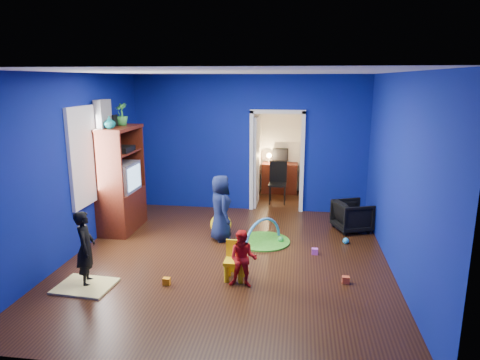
# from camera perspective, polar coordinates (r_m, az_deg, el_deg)

# --- Properties ---
(floor) EXTENTS (5.00, 5.50, 0.01)m
(floor) POSITION_cam_1_polar(r_m,az_deg,el_deg) (6.94, -1.60, -10.50)
(floor) COLOR black
(floor) RESTS_ON ground
(ceiling) EXTENTS (5.00, 5.50, 0.01)m
(ceiling) POSITION_cam_1_polar(r_m,az_deg,el_deg) (6.35, -1.78, 14.21)
(ceiling) COLOR white
(ceiling) RESTS_ON wall_back
(wall_back) EXTENTS (5.00, 0.02, 2.90)m
(wall_back) POSITION_cam_1_polar(r_m,az_deg,el_deg) (9.17, 1.21, 4.84)
(wall_back) COLOR navy
(wall_back) RESTS_ON floor
(wall_front) EXTENTS (5.00, 0.02, 2.90)m
(wall_front) POSITION_cam_1_polar(r_m,az_deg,el_deg) (3.91, -8.52, -7.04)
(wall_front) COLOR navy
(wall_front) RESTS_ON floor
(wall_left) EXTENTS (0.02, 5.50, 2.90)m
(wall_left) POSITION_cam_1_polar(r_m,az_deg,el_deg) (7.33, -21.34, 1.78)
(wall_left) COLOR navy
(wall_left) RESTS_ON floor
(wall_right) EXTENTS (0.02, 5.50, 2.90)m
(wall_right) POSITION_cam_1_polar(r_m,az_deg,el_deg) (6.56, 20.39, 0.59)
(wall_right) COLOR navy
(wall_right) RESTS_ON floor
(alcove) EXTENTS (1.00, 1.75, 2.50)m
(alcove) POSITION_cam_1_polar(r_m,az_deg,el_deg) (10.01, 5.22, 4.35)
(alcove) COLOR silver
(alcove) RESTS_ON floor
(armchair) EXTENTS (0.81, 0.80, 0.57)m
(armchair) POSITION_cam_1_polar(r_m,az_deg,el_deg) (8.36, 14.73, -4.65)
(armchair) COLOR black
(armchair) RESTS_ON floor
(child_black) EXTENTS (0.37, 0.45, 1.06)m
(child_black) POSITION_cam_1_polar(r_m,az_deg,el_deg) (6.32, -19.89, -8.55)
(child_black) COLOR black
(child_black) RESTS_ON floor
(child_navy) EXTENTS (0.58, 0.68, 1.18)m
(child_navy) POSITION_cam_1_polar(r_m,az_deg,el_deg) (7.54, -2.59, -3.74)
(child_navy) COLOR #0F1637
(child_navy) RESTS_ON floor
(toddler_red) EXTENTS (0.40, 0.32, 0.81)m
(toddler_red) POSITION_cam_1_polar(r_m,az_deg,el_deg) (5.93, 0.41, -10.49)
(toddler_red) COLOR red
(toddler_red) RESTS_ON floor
(vase) EXTENTS (0.22, 0.22, 0.21)m
(vase) POSITION_cam_1_polar(r_m,az_deg,el_deg) (7.84, -17.02, 7.37)
(vase) COLOR #0D596B
(vase) RESTS_ON tv_armoire
(potted_plant) EXTENTS (0.30, 0.30, 0.41)m
(potted_plant) POSITION_cam_1_polar(r_m,az_deg,el_deg) (8.30, -15.56, 8.45)
(potted_plant) COLOR #318734
(potted_plant) RESTS_ON tv_armoire
(tv_armoire) EXTENTS (0.58, 1.14, 1.96)m
(tv_armoire) POSITION_cam_1_polar(r_m,az_deg,el_deg) (8.28, -15.65, 0.11)
(tv_armoire) COLOR #3B1009
(tv_armoire) RESTS_ON floor
(crt_tv) EXTENTS (0.46, 0.70, 0.54)m
(crt_tv) POSITION_cam_1_polar(r_m,az_deg,el_deg) (8.25, -15.42, 0.37)
(crt_tv) COLOR silver
(crt_tv) RESTS_ON tv_armoire
(yellow_blanket) EXTENTS (0.79, 0.65, 0.03)m
(yellow_blanket) POSITION_cam_1_polar(r_m,az_deg,el_deg) (6.45, -19.94, -13.14)
(yellow_blanket) COLOR #F2E07A
(yellow_blanket) RESTS_ON floor
(hopper_ball) EXTENTS (0.39, 0.39, 0.39)m
(hopper_ball) POSITION_cam_1_polar(r_m,az_deg,el_deg) (7.91, -2.59, -5.94)
(hopper_ball) COLOR yellow
(hopper_ball) RESTS_ON floor
(kid_chair) EXTENTS (0.29, 0.29, 0.50)m
(kid_chair) POSITION_cam_1_polar(r_m,az_deg,el_deg) (6.20, -0.74, -10.99)
(kid_chair) COLOR yellow
(kid_chair) RESTS_ON floor
(play_mat) EXTENTS (0.95, 0.95, 0.03)m
(play_mat) POSITION_cam_1_polar(r_m,az_deg,el_deg) (7.63, 3.09, -8.14)
(play_mat) COLOR green
(play_mat) RESTS_ON floor
(toy_arch) EXTENTS (0.59, 0.67, 0.84)m
(toy_arch) POSITION_cam_1_polar(r_m,az_deg,el_deg) (7.63, 3.09, -8.09)
(toy_arch) COLOR #3F8CD8
(toy_arch) RESTS_ON floor
(window_left) EXTENTS (0.03, 0.95, 1.55)m
(window_left) POSITION_cam_1_polar(r_m,az_deg,el_deg) (7.61, -20.04, 3.04)
(window_left) COLOR white
(window_left) RESTS_ON wall_left
(curtain) EXTENTS (0.14, 0.42, 2.40)m
(curtain) POSITION_cam_1_polar(r_m,az_deg,el_deg) (8.09, -17.35, 1.65)
(curtain) COLOR slate
(curtain) RESTS_ON floor
(doorway) EXTENTS (1.16, 0.10, 2.10)m
(doorway) POSITION_cam_1_polar(r_m,az_deg,el_deg) (9.19, 4.92, 2.28)
(doorway) COLOR white
(doorway) RESTS_ON floor
(study_desk) EXTENTS (0.88, 0.44, 0.75)m
(study_desk) POSITION_cam_1_polar(r_m,az_deg,el_deg) (10.80, 5.30, 0.28)
(study_desk) COLOR #3D140A
(study_desk) RESTS_ON floor
(desk_monitor) EXTENTS (0.40, 0.05, 0.32)m
(desk_monitor) POSITION_cam_1_polar(r_m,az_deg,el_deg) (10.81, 5.39, 3.39)
(desk_monitor) COLOR black
(desk_monitor) RESTS_ON study_desk
(desk_lamp) EXTENTS (0.14, 0.14, 0.14)m
(desk_lamp) POSITION_cam_1_polar(r_m,az_deg,el_deg) (10.77, 3.89, 3.27)
(desk_lamp) COLOR #FFD88C
(desk_lamp) RESTS_ON study_desk
(folding_chair) EXTENTS (0.40, 0.40, 0.92)m
(folding_chair) POSITION_cam_1_polar(r_m,az_deg,el_deg) (9.85, 5.03, -0.49)
(folding_chair) COLOR black
(folding_chair) RESTS_ON floor
(book_shelf) EXTENTS (0.88, 0.24, 0.04)m
(book_shelf) POSITION_cam_1_polar(r_m,az_deg,el_deg) (10.67, 5.52, 9.05)
(book_shelf) COLOR white
(book_shelf) RESTS_ON study_desk
(toy_0) EXTENTS (0.10, 0.08, 0.10)m
(toy_0) POSITION_cam_1_polar(r_m,az_deg,el_deg) (6.34, 13.91, -12.80)
(toy_0) COLOR #E75126
(toy_0) RESTS_ON floor
(toy_1) EXTENTS (0.11, 0.11, 0.11)m
(toy_1) POSITION_cam_1_polar(r_m,az_deg,el_deg) (7.75, 13.94, -7.85)
(toy_1) COLOR #28A5E3
(toy_1) RESTS_ON floor
(toy_2) EXTENTS (0.10, 0.08, 0.10)m
(toy_2) POSITION_cam_1_polar(r_m,az_deg,el_deg) (6.21, -9.76, -13.17)
(toy_2) COLOR orange
(toy_2) RESTS_ON floor
(toy_3) EXTENTS (0.11, 0.11, 0.11)m
(toy_3) POSITION_cam_1_polar(r_m,az_deg,el_deg) (7.61, 5.44, -7.89)
(toy_3) COLOR green
(toy_3) RESTS_ON floor
(toy_4) EXTENTS (0.10, 0.08, 0.10)m
(toy_4) POSITION_cam_1_polar(r_m,az_deg,el_deg) (7.20, 9.94, -9.36)
(toy_4) COLOR #D44FCE
(toy_4) RESTS_ON floor
(toy_5) EXTENTS (0.10, 0.08, 0.10)m
(toy_5) POSITION_cam_1_polar(r_m,az_deg,el_deg) (6.51, -0.75, -11.67)
(toy_5) COLOR gold
(toy_5) RESTS_ON floor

